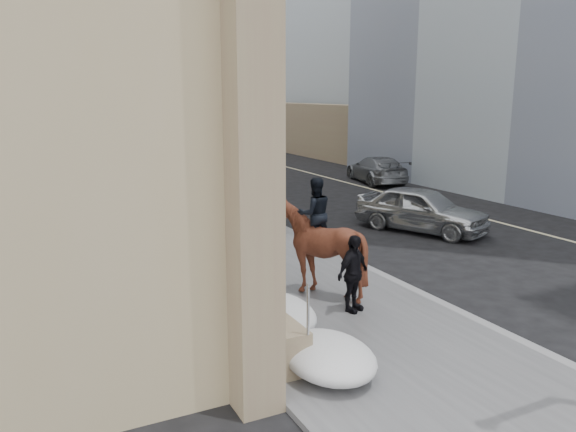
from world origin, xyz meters
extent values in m
plane|color=black|center=(0.00, 0.00, 0.00)|extent=(140.00, 140.00, 0.00)
cube|color=#48484A|center=(0.00, 10.00, 0.06)|extent=(5.00, 80.00, 0.12)
cube|color=slate|center=(2.62, 10.00, 0.06)|extent=(0.24, 80.00, 0.12)
cube|color=#BFB78C|center=(10.50, 10.00, 0.01)|extent=(0.15, 70.00, 0.01)
cube|color=#806852|center=(-2.25, 20.00, 0.45)|extent=(1.10, 44.00, 0.90)
cylinder|color=silver|center=(-1.80, 20.00, 1.35)|extent=(0.06, 42.00, 0.06)
cube|color=black|center=(-2.70, 13.00, 4.00)|extent=(0.20, 2.20, 4.50)
cube|color=#806852|center=(15.50, 10.00, 2.00)|extent=(2.00, 80.00, 4.00)
cube|color=slate|center=(4.00, 60.00, 14.00)|extent=(30.00, 12.00, 28.00)
cylinder|color=#2D2D30|center=(2.90, 14.00, 4.00)|extent=(0.18, 0.18, 8.00)
cube|color=#2D2D30|center=(2.10, 14.00, 7.90)|extent=(1.60, 0.15, 0.12)
cylinder|color=#2D2D30|center=(1.40, 14.00, 7.75)|extent=(0.24, 0.24, 0.30)
cylinder|color=#2D2D30|center=(2.90, 34.00, 4.00)|extent=(0.18, 0.18, 8.00)
cube|color=#2D2D30|center=(2.10, 34.00, 7.90)|extent=(1.60, 0.15, 0.12)
cylinder|color=#2D2D30|center=(1.40, 34.00, 7.75)|extent=(0.24, 0.24, 0.30)
cylinder|color=#2D2D30|center=(3.00, 22.00, 3.00)|extent=(0.20, 0.20, 6.00)
cylinder|color=#2D2D30|center=(1.00, 22.00, 5.80)|extent=(4.00, 0.16, 0.16)
imported|color=black|center=(-0.50, 22.00, 5.30)|extent=(0.18, 0.22, 1.10)
ellipsoid|color=silver|center=(-1.45, 0.00, 0.46)|extent=(1.50, 2.10, 0.68)
ellipsoid|color=silver|center=(-1.40, 4.00, 0.48)|extent=(1.60, 2.20, 0.72)
ellipsoid|color=silver|center=(-1.50, 8.00, 0.44)|extent=(1.40, 2.00, 0.64)
ellipsoid|color=silver|center=(-1.35, 12.00, 0.50)|extent=(1.70, 2.30, 0.76)
ellipsoid|color=silver|center=(-1.45, 16.00, 0.45)|extent=(1.50, 2.10, 0.66)
imported|color=#503318|center=(-0.35, 3.33, 1.06)|extent=(1.22, 2.32, 1.89)
imported|color=black|center=(-0.35, 3.48, 1.87)|extent=(0.66, 0.47, 1.72)
imported|color=#451F13|center=(0.34, 1.50, 1.24)|extent=(2.14, 2.33, 2.25)
imported|color=black|center=(0.34, 1.65, 2.04)|extent=(0.94, 0.79, 1.72)
imported|color=black|center=(0.50, 0.19, 0.98)|extent=(1.09, 0.76, 1.72)
imported|color=#A4A8AC|center=(6.92, 5.68, 0.80)|extent=(3.63, 5.05, 1.60)
imported|color=slate|center=(11.97, 15.58, 0.72)|extent=(3.04, 5.31, 1.45)
camera|label=1|loc=(-5.94, -9.61, 4.81)|focal=35.00mm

